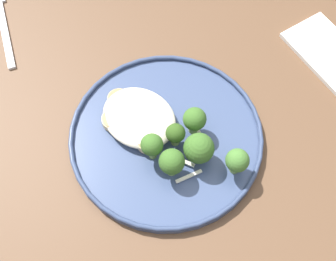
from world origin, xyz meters
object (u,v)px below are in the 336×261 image
(seared_scallop_right_edge, at_px, (141,109))
(broccoli_floret_split_head, at_px, (175,135))
(seared_scallop_rear_pale, at_px, (123,133))
(broccoli_floret_small_sprig, at_px, (195,120))
(seared_scallop_tilted_round, at_px, (152,116))
(folded_napkin, at_px, (329,53))
(broccoli_floret_center_pile, at_px, (172,162))
(dinner_plate, at_px, (168,134))
(seared_scallop_on_noodles, at_px, (147,142))
(broccoli_floret_rear_charred, at_px, (199,145))
(seared_scallop_front_small, at_px, (117,101))
(broccoli_floret_tall_stalk, at_px, (237,161))
(seared_scallop_center_golden, at_px, (130,121))
(dinner_fork, at_px, (3,23))
(broccoli_floret_left_leaning, at_px, (152,145))
(seared_scallop_large_seared, at_px, (114,120))

(seared_scallop_right_edge, xyz_separation_m, broccoli_floret_split_head, (-0.07, 0.01, 0.02))
(seared_scallop_rear_pale, height_order, broccoli_floret_small_sprig, broccoli_floret_small_sprig)
(seared_scallop_tilted_round, distance_m, folded_napkin, 0.32)
(broccoli_floret_center_pile, relative_size, broccoli_floret_split_head, 1.22)
(dinner_plate, height_order, seared_scallop_on_noodles, seared_scallop_on_noodles)
(seared_scallop_rear_pale, bearing_deg, broccoli_floret_rear_charred, -157.22)
(broccoli_floret_small_sprig, xyz_separation_m, broccoli_floret_center_pile, (-0.02, 0.07, 0.00))
(broccoli_floret_rear_charred, height_order, folded_napkin, broccoli_floret_rear_charred)
(seared_scallop_front_small, distance_m, broccoli_floret_tall_stalk, 0.20)
(broccoli_floret_rear_charred, bearing_deg, broccoli_floret_center_pile, 73.00)
(seared_scallop_center_golden, relative_size, folded_napkin, 0.24)
(broccoli_floret_rear_charred, bearing_deg, folded_napkin, -102.21)
(broccoli_floret_center_pile, distance_m, dinner_fork, 0.41)
(seared_scallop_on_noodles, bearing_deg, seared_scallop_right_edge, -41.66)
(broccoli_floret_split_head, distance_m, broccoli_floret_left_leaning, 0.04)
(dinner_plate, relative_size, seared_scallop_rear_pale, 12.23)
(seared_scallop_front_small, height_order, broccoli_floret_split_head, broccoli_floret_split_head)
(dinner_plate, bearing_deg, seared_scallop_large_seared, 26.27)
(seared_scallop_front_small, relative_size, broccoli_floret_rear_charred, 0.62)
(seared_scallop_tilted_round, bearing_deg, broccoli_floret_rear_charred, 177.10)
(seared_scallop_tilted_round, relative_size, seared_scallop_front_small, 0.73)
(seared_scallop_center_golden, height_order, broccoli_floret_tall_stalk, broccoli_floret_tall_stalk)
(seared_scallop_center_golden, distance_m, broccoli_floret_small_sprig, 0.10)
(seared_scallop_tilted_round, xyz_separation_m, seared_scallop_on_noodles, (-0.02, 0.04, -0.00))
(broccoli_floret_center_pile, bearing_deg, folded_napkin, -102.86)
(seared_scallop_large_seared, distance_m, seared_scallop_on_noodles, 0.06)
(seared_scallop_tilted_round, height_order, broccoli_floret_small_sprig, broccoli_floret_small_sprig)
(broccoli_floret_split_head, bearing_deg, broccoli_floret_center_pile, 122.30)
(broccoli_floret_left_leaning, bearing_deg, dinner_fork, -5.71)
(broccoli_floret_split_head, bearing_deg, broccoli_floret_left_leaning, 70.95)
(seared_scallop_front_small, bearing_deg, broccoli_floret_split_head, -178.49)
(seared_scallop_rear_pale, bearing_deg, folded_napkin, -116.82)
(broccoli_floret_rear_charred, bearing_deg, dinner_plate, -0.39)
(dinner_plate, distance_m, seared_scallop_rear_pale, 0.07)
(dinner_plate, xyz_separation_m, seared_scallop_on_noodles, (0.01, 0.03, 0.01))
(seared_scallop_tilted_round, relative_size, seared_scallop_right_edge, 0.80)
(seared_scallop_large_seared, bearing_deg, broccoli_floret_rear_charred, -164.35)
(broccoli_floret_tall_stalk, bearing_deg, seared_scallop_tilted_round, 3.57)
(seared_scallop_right_edge, bearing_deg, broccoli_floret_tall_stalk, -176.82)
(seared_scallop_large_seared, bearing_deg, seared_scallop_center_golden, -144.01)
(dinner_fork, bearing_deg, seared_scallop_tilted_round, -178.29)
(dinner_plate, height_order, broccoli_floret_split_head, broccoli_floret_split_head)
(dinner_plate, height_order, dinner_fork, dinner_plate)
(seared_scallop_on_noodles, bearing_deg, broccoli_floret_center_pile, 169.14)
(seared_scallop_tilted_round, xyz_separation_m, seared_scallop_right_edge, (0.02, 0.00, -0.00))
(seared_scallop_large_seared, distance_m, seared_scallop_front_small, 0.03)
(seared_scallop_rear_pale, xyz_separation_m, dinner_fork, (0.31, -0.04, -0.02))
(folded_napkin, bearing_deg, broccoli_floret_rear_charred, 77.79)
(seared_scallop_rear_pale, xyz_separation_m, seared_scallop_front_small, (0.04, -0.04, -0.00))
(seared_scallop_large_seared, height_order, broccoli_floret_center_pile, broccoli_floret_center_pile)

